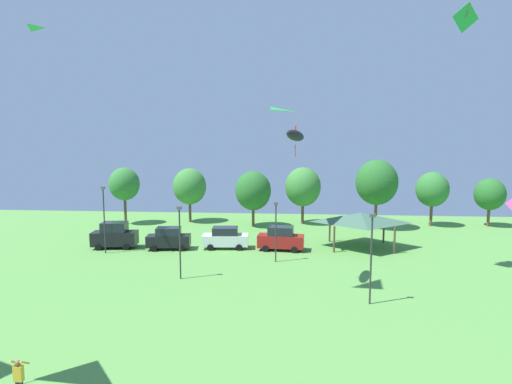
{
  "coord_description": "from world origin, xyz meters",
  "views": [
    {
      "loc": [
        2.47,
        -0.92,
        10.21
      ],
      "look_at": [
        1.16,
        14.24,
        8.51
      ],
      "focal_mm": 28.0,
      "sensor_mm": 36.0,
      "label": 1
    }
  ],
  "objects_px": {
    "kite_flying_1": "(295,136)",
    "light_post_1": "(104,216)",
    "person_standing_mid_field": "(19,377)",
    "parked_car_rightmost_in_row": "(281,239)",
    "treeline_tree_0": "(124,184)",
    "parked_car_leftmost": "(115,236)",
    "parked_car_second_from_left": "(169,238)",
    "light_post_0": "(276,228)",
    "parked_car_third_from_left": "(225,238)",
    "park_pavilion": "(361,218)",
    "treeline_tree_4": "(377,182)",
    "light_post_3": "(371,253)",
    "kite_flying_9": "(466,18)",
    "treeline_tree_3": "(303,187)",
    "light_post_2": "(180,238)",
    "treeline_tree_2": "(253,191)",
    "treeline_tree_5": "(432,189)",
    "treeline_tree_1": "(190,186)",
    "kite_flying_10": "(270,117)",
    "kite_flying_4": "(46,36)",
    "treeline_tree_6": "(490,194)"
  },
  "relations": [
    {
      "from": "parked_car_rightmost_in_row",
      "to": "treeline_tree_1",
      "type": "distance_m",
      "value": 19.39
    },
    {
      "from": "person_standing_mid_field",
      "to": "parked_car_leftmost",
      "type": "height_order",
      "value": "parked_car_leftmost"
    },
    {
      "from": "person_standing_mid_field",
      "to": "light_post_2",
      "type": "bearing_deg",
      "value": 91.79
    },
    {
      "from": "parked_car_third_from_left",
      "to": "treeline_tree_2",
      "type": "xyz_separation_m",
      "value": [
        1.77,
        11.4,
        3.57
      ]
    },
    {
      "from": "person_standing_mid_field",
      "to": "treeline_tree_5",
      "type": "relative_size",
      "value": 0.25
    },
    {
      "from": "kite_flying_1",
      "to": "light_post_1",
      "type": "xyz_separation_m",
      "value": [
        -18.13,
        7.6,
        -7.4
      ]
    },
    {
      "from": "kite_flying_10",
      "to": "kite_flying_1",
      "type": "bearing_deg",
      "value": -76.77
    },
    {
      "from": "person_standing_mid_field",
      "to": "kite_flying_4",
      "type": "distance_m",
      "value": 29.49
    },
    {
      "from": "person_standing_mid_field",
      "to": "treeline_tree_5",
      "type": "distance_m",
      "value": 48.67
    },
    {
      "from": "treeline_tree_5",
      "to": "treeline_tree_1",
      "type": "bearing_deg",
      "value": 179.92
    },
    {
      "from": "light_post_0",
      "to": "treeline_tree_0",
      "type": "relative_size",
      "value": 0.71
    },
    {
      "from": "treeline_tree_0",
      "to": "treeline_tree_1",
      "type": "relative_size",
      "value": 1.02
    },
    {
      "from": "parked_car_second_from_left",
      "to": "treeline_tree_5",
      "type": "relative_size",
      "value": 0.63
    },
    {
      "from": "light_post_2",
      "to": "treeline_tree_6",
      "type": "distance_m",
      "value": 41.64
    },
    {
      "from": "kite_flying_4",
      "to": "treeline_tree_4",
      "type": "bearing_deg",
      "value": 26.99
    },
    {
      "from": "parked_car_leftmost",
      "to": "parked_car_second_from_left",
      "type": "relative_size",
      "value": 1.03
    },
    {
      "from": "light_post_0",
      "to": "light_post_2",
      "type": "relative_size",
      "value": 0.94
    },
    {
      "from": "kite_flying_10",
      "to": "treeline_tree_2",
      "type": "bearing_deg",
      "value": 102.94
    },
    {
      "from": "treeline_tree_1",
      "to": "treeline_tree_5",
      "type": "height_order",
      "value": "treeline_tree_1"
    },
    {
      "from": "light_post_0",
      "to": "light_post_1",
      "type": "relative_size",
      "value": 0.83
    },
    {
      "from": "light_post_1",
      "to": "treeline_tree_5",
      "type": "bearing_deg",
      "value": 24.7
    },
    {
      "from": "parked_car_rightmost_in_row",
      "to": "treeline_tree_0",
      "type": "bearing_deg",
      "value": 155.21
    },
    {
      "from": "light_post_1",
      "to": "treeline_tree_2",
      "type": "height_order",
      "value": "treeline_tree_2"
    },
    {
      "from": "person_standing_mid_field",
      "to": "light_post_1",
      "type": "bearing_deg",
      "value": 117.98
    },
    {
      "from": "kite_flying_4",
      "to": "parked_car_third_from_left",
      "type": "distance_m",
      "value": 24.42
    },
    {
      "from": "person_standing_mid_field",
      "to": "park_pavilion",
      "type": "xyz_separation_m",
      "value": [
        18.01,
        26.61,
        2.07
      ]
    },
    {
      "from": "kite_flying_9",
      "to": "treeline_tree_3",
      "type": "bearing_deg",
      "value": 117.42
    },
    {
      "from": "kite_flying_1",
      "to": "treeline_tree_1",
      "type": "bearing_deg",
      "value": 119.97
    },
    {
      "from": "treeline_tree_0",
      "to": "treeline_tree_3",
      "type": "bearing_deg",
      "value": 5.37
    },
    {
      "from": "park_pavilion",
      "to": "light_post_1",
      "type": "xyz_separation_m",
      "value": [
        -24.99,
        -4.44,
        0.57
      ]
    },
    {
      "from": "parked_car_leftmost",
      "to": "parked_car_rightmost_in_row",
      "type": "relative_size",
      "value": 0.99
    },
    {
      "from": "kite_flying_10",
      "to": "parked_car_leftmost",
      "type": "xyz_separation_m",
      "value": [
        -15.76,
        -0.25,
        -11.82
      ]
    },
    {
      "from": "parked_car_rightmost_in_row",
      "to": "treeline_tree_0",
      "type": "relative_size",
      "value": 0.62
    },
    {
      "from": "parked_car_second_from_left",
      "to": "light_post_0",
      "type": "height_order",
      "value": "light_post_0"
    },
    {
      "from": "kite_flying_1",
      "to": "park_pavilion",
      "type": "xyz_separation_m",
      "value": [
        6.86,
        12.04,
        -7.96
      ]
    },
    {
      "from": "park_pavilion",
      "to": "treeline_tree_0",
      "type": "bearing_deg",
      "value": 160.96
    },
    {
      "from": "treeline_tree_2",
      "to": "kite_flying_10",
      "type": "bearing_deg",
      "value": -77.06
    },
    {
      "from": "treeline_tree_6",
      "to": "treeline_tree_1",
      "type": "bearing_deg",
      "value": -179.51
    },
    {
      "from": "park_pavilion",
      "to": "treeline_tree_4",
      "type": "relative_size",
      "value": 0.85
    },
    {
      "from": "parked_car_second_from_left",
      "to": "parked_car_third_from_left",
      "type": "bearing_deg",
      "value": 0.86
    },
    {
      "from": "parked_car_rightmost_in_row",
      "to": "light_post_3",
      "type": "height_order",
      "value": "light_post_3"
    },
    {
      "from": "light_post_0",
      "to": "treeline_tree_1",
      "type": "relative_size",
      "value": 0.73
    },
    {
      "from": "kite_flying_10",
      "to": "treeline_tree_1",
      "type": "distance_m",
      "value": 20.31
    },
    {
      "from": "parked_car_rightmost_in_row",
      "to": "light_post_2",
      "type": "distance_m",
      "value": 12.24
    },
    {
      "from": "treeline_tree_5",
      "to": "light_post_3",
      "type": "bearing_deg",
      "value": -115.58
    },
    {
      "from": "parked_car_rightmost_in_row",
      "to": "parked_car_second_from_left",
      "type": "bearing_deg",
      "value": -172.15
    },
    {
      "from": "parked_car_leftmost",
      "to": "light_post_0",
      "type": "xyz_separation_m",
      "value": [
        16.5,
        -3.5,
        1.79
      ]
    },
    {
      "from": "light_post_0",
      "to": "treeline_tree_3",
      "type": "relative_size",
      "value": 0.71
    },
    {
      "from": "kite_flying_9",
      "to": "treeline_tree_3",
      "type": "relative_size",
      "value": 0.28
    },
    {
      "from": "treeline_tree_3",
      "to": "treeline_tree_5",
      "type": "bearing_deg",
      "value": -0.28
    }
  ]
}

